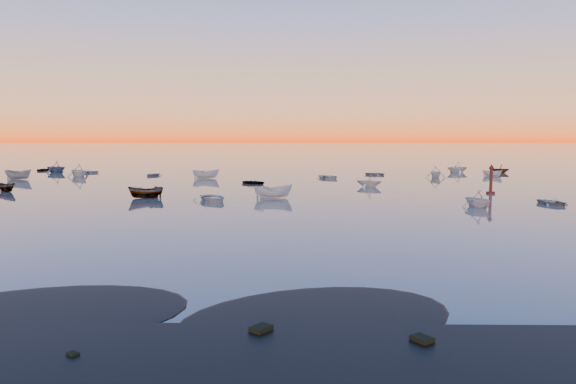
{
  "coord_description": "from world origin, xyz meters",
  "views": [
    {
      "loc": [
        1.49,
        -22.41,
        6.8
      ],
      "look_at": [
        0.63,
        28.0,
        1.57
      ],
      "focal_mm": 35.0,
      "sensor_mm": 36.0,
      "label": 1
    }
  ],
  "objects_px": {
    "boat_near_left": "(213,201)",
    "boat_near_center": "(273,198)",
    "boat_near_right": "(477,207)",
    "channel_marker": "(491,182)"
  },
  "relations": [
    {
      "from": "boat_near_center",
      "to": "boat_near_right",
      "type": "relative_size",
      "value": 1.18
    },
    {
      "from": "boat_near_right",
      "to": "channel_marker",
      "type": "distance_m",
      "value": 13.09
    },
    {
      "from": "boat_near_left",
      "to": "boat_near_center",
      "type": "xyz_separation_m",
      "value": [
        6.02,
        2.9,
        0.0
      ]
    },
    {
      "from": "boat_near_left",
      "to": "channel_marker",
      "type": "distance_m",
      "value": 31.7
    },
    {
      "from": "boat_near_right",
      "to": "channel_marker",
      "type": "relative_size",
      "value": 1.0
    },
    {
      "from": "boat_near_right",
      "to": "channel_marker",
      "type": "bearing_deg",
      "value": -138.52
    },
    {
      "from": "boat_near_center",
      "to": "channel_marker",
      "type": "xyz_separation_m",
      "value": [
        24.68,
        4.89,
        1.38
      ]
    },
    {
      "from": "boat_near_left",
      "to": "boat_near_center",
      "type": "bearing_deg",
      "value": -3.25
    },
    {
      "from": "boat_near_left",
      "to": "boat_near_right",
      "type": "xyz_separation_m",
      "value": [
        25.41,
        -4.1,
        0.0
      ]
    },
    {
      "from": "boat_near_left",
      "to": "boat_near_center",
      "type": "relative_size",
      "value": 1.08
    }
  ]
}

